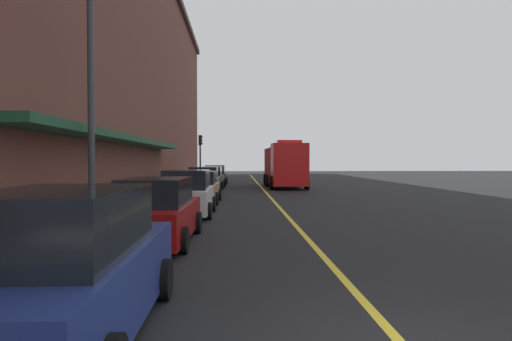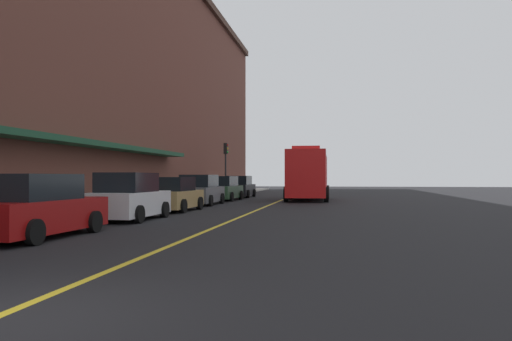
% 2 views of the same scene
% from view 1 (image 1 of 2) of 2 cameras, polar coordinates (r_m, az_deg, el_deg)
% --- Properties ---
extents(ground_plane, '(112.00, 112.00, 0.00)m').
position_cam_1_polar(ground_plane, '(29.63, 1.28, -2.86)').
color(ground_plane, black).
extents(sidewalk_left, '(2.40, 70.00, 0.15)m').
position_cam_1_polar(sidewalk_left, '(29.86, -10.69, -2.71)').
color(sidewalk_left, '#ADA8A0').
rests_on(sidewalk_left, ground).
extents(lane_center_stripe, '(0.16, 70.00, 0.01)m').
position_cam_1_polar(lane_center_stripe, '(29.63, 1.28, -2.85)').
color(lane_center_stripe, gold).
rests_on(lane_center_stripe, ground).
extents(brick_building_left, '(11.32, 64.00, 17.24)m').
position_cam_1_polar(brick_building_left, '(31.03, -22.90, 13.25)').
color(brick_building_left, brown).
rests_on(brick_building_left, ground).
extents(parked_car_0, '(2.05, 4.79, 1.85)m').
position_cam_1_polar(parked_car_0, '(5.86, -23.56, -11.89)').
color(parked_car_0, navy).
rests_on(parked_car_0, ground).
extents(parked_car_1, '(2.05, 4.64, 1.72)m').
position_cam_1_polar(parked_car_1, '(11.88, -12.69, -5.36)').
color(parked_car_1, maroon).
rests_on(parked_car_1, ground).
extents(parked_car_2, '(2.08, 4.20, 1.80)m').
position_cam_1_polar(parked_car_2, '(17.48, -8.93, -3.08)').
color(parked_car_2, silver).
rests_on(parked_car_2, ground).
extents(parked_car_3, '(2.13, 4.15, 1.63)m').
position_cam_1_polar(parked_car_3, '(22.48, -7.39, -2.26)').
color(parked_car_3, '#A5844C').
rests_on(parked_car_3, ground).
extents(parked_car_4, '(2.15, 4.73, 1.76)m').
position_cam_1_polar(parked_car_4, '(27.84, -6.78, -1.44)').
color(parked_car_4, '#595B60').
rests_on(parked_car_4, ground).
extents(parked_car_5, '(2.18, 4.75, 1.69)m').
position_cam_1_polar(parked_car_5, '(33.46, -5.96, -1.02)').
color(parked_car_5, '#2D5133').
rests_on(parked_car_5, ground).
extents(parked_car_6, '(2.10, 4.37, 1.72)m').
position_cam_1_polar(parked_car_6, '(38.88, -5.33, -0.66)').
color(parked_car_6, black).
rests_on(parked_car_6, ground).
extents(fire_truck, '(2.98, 8.35, 3.64)m').
position_cam_1_polar(fire_truck, '(35.06, 3.73, 0.64)').
color(fire_truck, red).
rests_on(fire_truck, ground).
extents(parking_meter_0, '(0.14, 0.18, 1.33)m').
position_cam_1_polar(parking_meter_0, '(37.85, -7.65, -0.34)').
color(parking_meter_0, '#4C4C51').
rests_on(parking_meter_0, sidewalk_left).
extents(parking_meter_1, '(0.14, 0.18, 1.33)m').
position_cam_1_polar(parking_meter_1, '(18.15, -13.29, -2.23)').
color(parking_meter_1, '#4C4C51').
rests_on(parking_meter_1, sidewalk_left).
extents(parking_meter_2, '(0.14, 0.18, 1.33)m').
position_cam_1_polar(parking_meter_2, '(34.77, -8.11, -0.50)').
color(parking_meter_2, '#4C4C51').
rests_on(parking_meter_2, sidewalk_left).
extents(street_lamp_left, '(0.44, 0.44, 6.94)m').
position_cam_1_polar(street_lamp_left, '(13.00, -20.75, 11.06)').
color(street_lamp_left, '#33383D').
rests_on(street_lamp_left, sidewalk_left).
extents(traffic_light_near, '(0.38, 0.36, 4.30)m').
position_cam_1_polar(traffic_light_near, '(40.20, -7.27, 2.75)').
color(traffic_light_near, '#232326').
rests_on(traffic_light_near, sidewalk_left).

